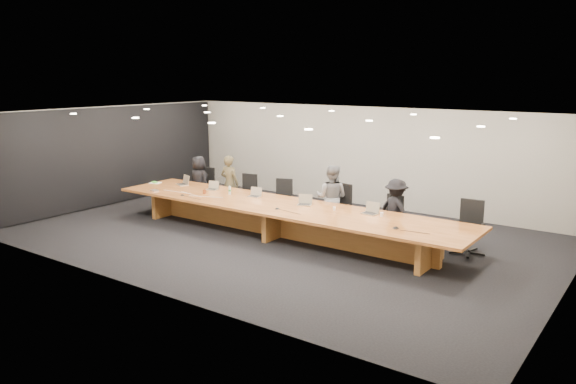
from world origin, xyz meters
name	(u,v)px	position (x,y,z in m)	size (l,w,h in m)	color
ground	(280,236)	(0.00, 0.00, 0.00)	(12.00, 12.00, 0.00)	black
back_wall	(364,156)	(0.00, 4.00, 1.40)	(12.00, 0.02, 2.80)	#B7B1A7
left_wall_panel	(113,156)	(-5.94, 0.00, 1.37)	(0.08, 7.84, 2.74)	black
conference_table	(280,215)	(0.00, 0.00, 0.52)	(9.00, 1.80, 0.75)	brown
chair_far_left	(204,186)	(-3.67, 1.32, 0.54)	(0.55, 0.55, 1.09)	black
chair_left	(246,193)	(-2.13, 1.35, 0.53)	(0.54, 0.54, 1.05)	black
chair_mid_left	(282,199)	(-0.92, 1.32, 0.53)	(0.54, 0.54, 1.05)	black
chair_mid_right	(337,207)	(0.79, 1.22, 0.57)	(0.58, 0.58, 1.14)	black
chair_right	(390,217)	(2.12, 1.30, 0.51)	(0.52, 0.52, 1.02)	black
chair_far_right	(468,227)	(3.93, 1.21, 0.58)	(0.59, 0.59, 1.15)	black
person_a	(199,181)	(-3.67, 1.13, 0.72)	(0.70, 0.46, 1.44)	black
person_b	(230,183)	(-2.59, 1.20, 0.77)	(0.56, 0.37, 1.54)	#3C3521
person_c	(332,198)	(0.67, 1.15, 0.79)	(0.77, 0.60, 1.59)	#5D5E60
person_d	(396,210)	(2.30, 1.22, 0.71)	(0.91, 0.53, 1.41)	black
laptop_a	(182,180)	(-3.57, 0.38, 0.88)	(0.34, 0.25, 0.27)	beige
laptop_b	(212,185)	(-2.46, 0.36, 0.86)	(0.29, 0.21, 0.23)	#BDAD91
laptop_c	(254,192)	(-1.03, 0.33, 0.87)	(0.30, 0.22, 0.24)	#C5B197
laptop_d	(304,200)	(0.46, 0.30, 0.87)	(0.31, 0.23, 0.25)	tan
laptop_e	(370,208)	(2.06, 0.41, 0.88)	(0.33, 0.24, 0.26)	tan
water_bottle	(230,190)	(-1.71, 0.20, 0.85)	(0.06, 0.06, 0.20)	#B4C5C0
amber_mug	(204,192)	(-2.27, -0.11, 0.80)	(0.08, 0.08, 0.10)	maroon
paper_cup_near	(334,209)	(1.27, 0.26, 0.79)	(0.06, 0.06, 0.08)	white
paper_cup_far	(382,215)	(2.37, 0.36, 0.79)	(0.07, 0.07, 0.08)	white
notepad	(155,183)	(-4.35, 0.13, 0.76)	(0.28, 0.22, 0.02)	white
lime_gadget	(155,182)	(-4.36, 0.11, 0.78)	(0.18, 0.10, 0.03)	green
av_box	(154,190)	(-3.56, -0.60, 0.76)	(0.19, 0.14, 0.03)	silver
mic_left	(182,195)	(-2.58, -0.58, 0.76)	(0.11, 0.11, 0.03)	black
mic_center	(277,208)	(0.18, -0.37, 0.76)	(0.12, 0.12, 0.03)	black
mic_right	(396,227)	(3.00, -0.31, 0.77)	(0.13, 0.13, 0.03)	black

